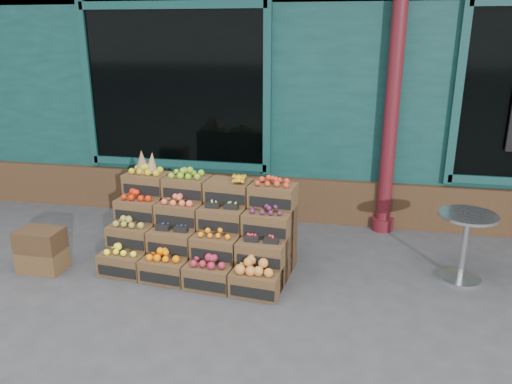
# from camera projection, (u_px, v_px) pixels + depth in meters

# --- Properties ---
(ground) EXTENTS (60.00, 60.00, 0.00)m
(ground) POSITION_uv_depth(u_px,v_px,m) (262.00, 299.00, 4.82)
(ground) COLOR #38383B
(ground) RESTS_ON ground
(shop_facade) EXTENTS (12.00, 6.24, 4.80)m
(shop_facade) POSITION_uv_depth(u_px,v_px,m) (317.00, 35.00, 8.85)
(shop_facade) COLOR #0F3533
(shop_facade) RESTS_ON ground
(crate_display) EXTENTS (2.02, 1.13, 1.22)m
(crate_display) POSITION_uv_depth(u_px,v_px,m) (201.00, 234.00, 5.37)
(crate_display) COLOR #4E361E
(crate_display) RESTS_ON ground
(spare_crates) EXTENTS (0.46, 0.32, 0.46)m
(spare_crates) POSITION_uv_depth(u_px,v_px,m) (42.00, 250.00, 5.34)
(spare_crates) COLOR #4E361E
(spare_crates) RESTS_ON ground
(bistro_table) EXTENTS (0.58, 0.58, 0.73)m
(bistro_table) POSITION_uv_depth(u_px,v_px,m) (465.00, 239.00, 5.05)
(bistro_table) COLOR silver
(bistro_table) RESTS_ON ground
(shopkeeper) EXTENTS (0.77, 0.60, 1.85)m
(shopkeeper) POSITION_uv_depth(u_px,v_px,m) (168.00, 137.00, 7.56)
(shopkeeper) COLOR #1D6528
(shopkeeper) RESTS_ON ground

